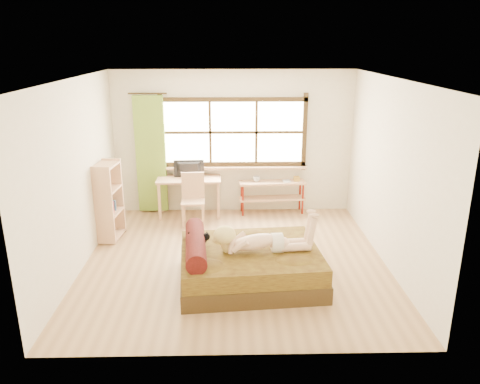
{
  "coord_description": "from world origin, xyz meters",
  "views": [
    {
      "loc": [
        -0.07,
        -6.45,
        3.19
      ],
      "look_at": [
        0.08,
        0.2,
        1.03
      ],
      "focal_mm": 35.0,
      "sensor_mm": 36.0,
      "label": 1
    }
  ],
  "objects_px": {
    "kitten": "(198,239)",
    "pipe_shelf": "(273,190)",
    "bed": "(247,264)",
    "woman": "(262,231)",
    "bookshelf": "(109,201)",
    "desk": "(189,183)",
    "chair": "(193,196)"
  },
  "relations": [
    {
      "from": "bed",
      "to": "bookshelf",
      "type": "xyz_separation_m",
      "value": [
        -2.23,
        1.54,
        0.41
      ]
    },
    {
      "from": "woman",
      "to": "pipe_shelf",
      "type": "xyz_separation_m",
      "value": [
        0.4,
        2.75,
        -0.3
      ]
    },
    {
      "from": "bed",
      "to": "kitten",
      "type": "distance_m",
      "value": 0.76
    },
    {
      "from": "pipe_shelf",
      "to": "bookshelf",
      "type": "height_order",
      "value": "bookshelf"
    },
    {
      "from": "kitten",
      "to": "pipe_shelf",
      "type": "bearing_deg",
      "value": 59.03
    },
    {
      "from": "kitten",
      "to": "pipe_shelf",
      "type": "relative_size",
      "value": 0.22
    },
    {
      "from": "bookshelf",
      "to": "desk",
      "type": "bearing_deg",
      "value": 45.65
    },
    {
      "from": "bed",
      "to": "desk",
      "type": "height_order",
      "value": "desk"
    },
    {
      "from": "kitten",
      "to": "bookshelf",
      "type": "relative_size",
      "value": 0.22
    },
    {
      "from": "bookshelf",
      "to": "pipe_shelf",
      "type": "bearing_deg",
      "value": 27.96
    },
    {
      "from": "bed",
      "to": "desk",
      "type": "bearing_deg",
      "value": 106.01
    },
    {
      "from": "bed",
      "to": "bookshelf",
      "type": "relative_size",
      "value": 1.55
    },
    {
      "from": "kitten",
      "to": "bookshelf",
      "type": "bearing_deg",
      "value": 132.46
    },
    {
      "from": "bookshelf",
      "to": "chair",
      "type": "bearing_deg",
      "value": 32.51
    },
    {
      "from": "bed",
      "to": "kitten",
      "type": "bearing_deg",
      "value": 166.25
    },
    {
      "from": "desk",
      "to": "pipe_shelf",
      "type": "height_order",
      "value": "desk"
    },
    {
      "from": "kitten",
      "to": "pipe_shelf",
      "type": "xyz_separation_m",
      "value": [
        1.27,
        2.6,
        -0.13
      ]
    },
    {
      "from": "pipe_shelf",
      "to": "chair",
      "type": "bearing_deg",
      "value": -165.93
    },
    {
      "from": "bed",
      "to": "kitten",
      "type": "relative_size",
      "value": 7.1
    },
    {
      "from": "kitten",
      "to": "chair",
      "type": "relative_size",
      "value": 0.31
    },
    {
      "from": "kitten",
      "to": "chair",
      "type": "bearing_deg",
      "value": 91.0
    },
    {
      "from": "chair",
      "to": "kitten",
      "type": "bearing_deg",
      "value": -85.83
    },
    {
      "from": "desk",
      "to": "chair",
      "type": "bearing_deg",
      "value": -76.85
    },
    {
      "from": "chair",
      "to": "bed",
      "type": "bearing_deg",
      "value": -69.87
    },
    {
      "from": "kitten",
      "to": "bookshelf",
      "type": "xyz_separation_m",
      "value": [
        -1.56,
        1.43,
        0.07
      ]
    },
    {
      "from": "chair",
      "to": "pipe_shelf",
      "type": "height_order",
      "value": "chair"
    },
    {
      "from": "pipe_shelf",
      "to": "bookshelf",
      "type": "distance_m",
      "value": 3.07
    },
    {
      "from": "pipe_shelf",
      "to": "bookshelf",
      "type": "bearing_deg",
      "value": -161.56
    },
    {
      "from": "pipe_shelf",
      "to": "woman",
      "type": "bearing_deg",
      "value": -102.26
    },
    {
      "from": "kitten",
      "to": "bookshelf",
      "type": "distance_m",
      "value": 2.12
    },
    {
      "from": "woman",
      "to": "pipe_shelf",
      "type": "height_order",
      "value": "woman"
    },
    {
      "from": "bed",
      "to": "woman",
      "type": "distance_m",
      "value": 0.54
    }
  ]
}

